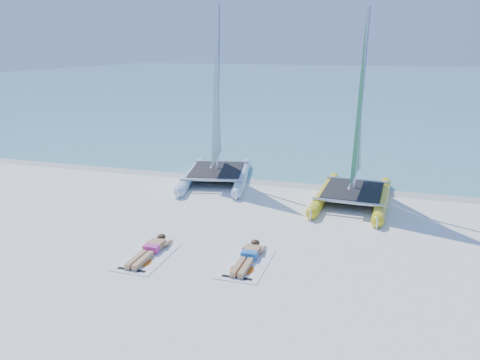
# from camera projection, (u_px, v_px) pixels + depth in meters

# --- Properties ---
(ground) EXTENTS (140.00, 140.00, 0.00)m
(ground) POSITION_uv_depth(u_px,v_px,m) (262.00, 238.00, 12.50)
(ground) COLOR white
(ground) RESTS_ON ground
(sea) EXTENTS (140.00, 115.00, 0.01)m
(sea) POSITION_uv_depth(u_px,v_px,m) (365.00, 80.00, 70.44)
(sea) COLOR #79CAC5
(sea) RESTS_ON ground
(wet_sand_strip) EXTENTS (140.00, 1.40, 0.01)m
(wet_sand_strip) POSITION_uv_depth(u_px,v_px,m) (298.00, 183.00, 17.56)
(wet_sand_strip) COLOR silver
(wet_sand_strip) RESTS_ON ground
(catamaran_blue) EXTENTS (3.28, 5.26, 6.67)m
(catamaran_blue) POSITION_uv_depth(u_px,v_px,m) (216.00, 128.00, 17.41)
(catamaran_blue) COLOR #BEDEFA
(catamaran_blue) RESTS_ON ground
(catamaran_yellow) EXTENTS (2.47, 5.07, 6.39)m
(catamaran_yellow) POSITION_uv_depth(u_px,v_px,m) (358.00, 139.00, 15.32)
(catamaran_yellow) COLOR yellow
(catamaran_yellow) RESTS_ON ground
(towel_a) EXTENTS (1.00, 1.85, 0.02)m
(towel_a) POSITION_uv_depth(u_px,v_px,m) (147.00, 257.00, 11.38)
(towel_a) COLOR white
(towel_a) RESTS_ON ground
(sunbather_a) EXTENTS (0.37, 1.73, 0.26)m
(sunbather_a) POSITION_uv_depth(u_px,v_px,m) (150.00, 249.00, 11.52)
(sunbather_a) COLOR tan
(sunbather_a) RESTS_ON towel_a
(towel_b) EXTENTS (1.00, 1.85, 0.02)m
(towel_b) POSITION_uv_depth(u_px,v_px,m) (246.00, 264.00, 11.01)
(towel_b) COLOR white
(towel_b) RESTS_ON ground
(sunbather_b) EXTENTS (0.37, 1.73, 0.26)m
(sunbather_b) POSITION_uv_depth(u_px,v_px,m) (249.00, 256.00, 11.16)
(sunbather_b) COLOR tan
(sunbather_b) RESTS_ON towel_b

